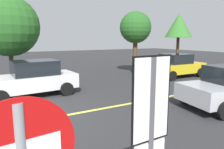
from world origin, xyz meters
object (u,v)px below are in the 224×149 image
Objects in this scene: speed_limit_sign at (151,122)px; tree_centre_verge at (8,26)px; car_yellow_far_lane at (177,65)px; tree_right_verge at (135,28)px; car_white_crossing at (32,78)px; tree_left_verge at (179,26)px.

tree_centre_verge is (-0.58, 11.25, 1.61)m from speed_limit_sign.
car_yellow_far_lane is 11.03m from tree_centre_verge.
tree_centre_verge is 1.06× the size of tree_right_verge.
tree_centre_verge is at bearing -178.72° from tree_right_verge.
car_white_crossing is 0.80× the size of tree_left_verge.
tree_left_verge is 1.12× the size of tree_right_verge.
tree_left_verge reaches higher than speed_limit_sign.
tree_left_verge is 16.31m from tree_centre_verge.
tree_right_verge is (8.01, 2.80, 2.65)m from car_white_crossing.
speed_limit_sign reaches higher than car_white_crossing.
speed_limit_sign is 0.48× the size of tree_left_verge.
car_white_crossing is 16.64m from tree_left_verge.
tree_centre_verge is 8.67m from tree_right_verge.
tree_right_verge is (8.67, 0.19, 0.12)m from tree_centre_verge.
speed_limit_sign is 14.12m from tree_right_verge.
car_white_crossing is 3.69m from tree_centre_verge.
tree_left_verge is 7.86m from tree_right_verge.
tree_left_verge reaches higher than car_white_crossing.
tree_right_verge is at bearing 19.27° from car_white_crossing.
speed_limit_sign is 21.03m from tree_left_verge.
tree_centre_verge is at bearing 92.98° from speed_limit_sign.
tree_centre_verge is at bearing 166.92° from car_yellow_far_lane.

